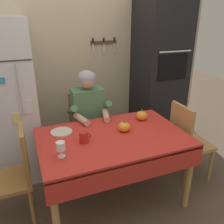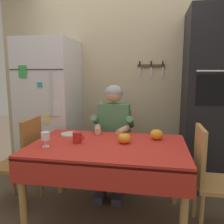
{
  "view_description": "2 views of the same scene",
  "coord_description": "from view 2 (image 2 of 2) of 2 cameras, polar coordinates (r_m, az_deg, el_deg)",
  "views": [
    {
      "loc": [
        -0.75,
        -1.76,
        1.82
      ],
      "look_at": [
        0.02,
        0.17,
        0.96
      ],
      "focal_mm": 37.92,
      "sensor_mm": 36.0,
      "label": 1
    },
    {
      "loc": [
        0.4,
        -1.92,
        1.38
      ],
      "look_at": [
        0.03,
        0.15,
        1.03
      ],
      "focal_mm": 37.62,
      "sensor_mm": 36.0,
      "label": 2
    }
  ],
  "objects": [
    {
      "name": "refrigerator",
      "position": [
        3.21,
        -14.74,
        0.56
      ],
      "size": [
        0.68,
        0.71,
        1.8
      ],
      "color": "silver",
      "rests_on": "ground"
    },
    {
      "name": "wall_oven",
      "position": [
        3.01,
        22.67,
        2.43
      ],
      "size": [
        0.6,
        0.64,
        2.1
      ],
      "color": "black",
      "rests_on": "ground"
    },
    {
      "name": "pumpkin_medium",
      "position": [
        2.32,
        10.76,
        -5.37
      ],
      "size": [
        0.12,
        0.12,
        0.13
      ],
      "color": "orange",
      "rests_on": "dining_table"
    },
    {
      "name": "dining_table",
      "position": [
        2.16,
        -1.1,
        -10.1
      ],
      "size": [
        1.4,
        0.9,
        0.74
      ],
      "color": "tan",
      "rests_on": "ground"
    },
    {
      "name": "seated_person",
      "position": [
        2.71,
        0.26,
        -4.23
      ],
      "size": [
        0.47,
        0.55,
        1.25
      ],
      "color": "#38384C",
      "rests_on": "ground"
    },
    {
      "name": "serving_tray",
      "position": [
        2.5,
        -9.93,
        -5.34
      ],
      "size": [
        0.21,
        0.21,
        0.02
      ],
      "primitive_type": "cylinder",
      "color": "beige",
      "rests_on": "dining_table"
    },
    {
      "name": "chair_behind_person",
      "position": [
        2.95,
        0.9,
        -7.64
      ],
      "size": [
        0.4,
        0.4,
        0.93
      ],
      "color": "#9E6B33",
      "rests_on": "ground"
    },
    {
      "name": "chair_right_side",
      "position": [
        2.26,
        22.87,
        -13.93
      ],
      "size": [
        0.4,
        0.4,
        0.93
      ],
      "color": "tan",
      "rests_on": "ground"
    },
    {
      "name": "coffee_mug",
      "position": [
        2.2,
        -8.43,
        -6.16
      ],
      "size": [
        0.11,
        0.08,
        0.1
      ],
      "color": "#B2231E",
      "rests_on": "dining_table"
    },
    {
      "name": "wine_glass",
      "position": [
        2.13,
        -15.88,
        -5.78
      ],
      "size": [
        0.07,
        0.07,
        0.13
      ],
      "color": "white",
      "rests_on": "dining_table"
    },
    {
      "name": "pumpkin_large",
      "position": [
        2.17,
        3.0,
        -6.38
      ],
      "size": [
        0.12,
        0.12,
        0.12
      ],
      "color": "orange",
      "rests_on": "dining_table"
    },
    {
      "name": "back_wall_assembly",
      "position": [
        3.29,
        4.15,
        8.03
      ],
      "size": [
        3.7,
        0.13,
        2.6
      ],
      "color": "#BCAD89",
      "rests_on": "ground"
    },
    {
      "name": "chair_left_side",
      "position": [
        2.62,
        -20.63,
        -10.51
      ],
      "size": [
        0.4,
        0.4,
        0.93
      ],
      "color": "#9E6B33",
      "rests_on": "ground"
    }
  ]
}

